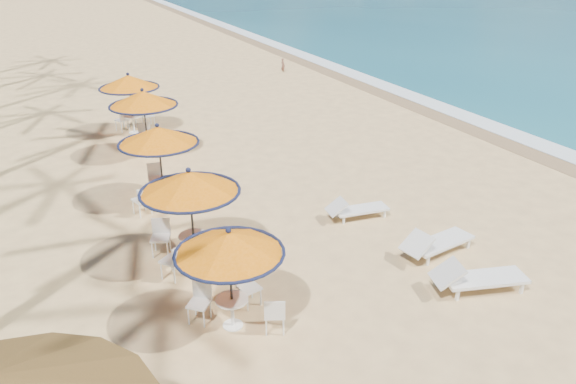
# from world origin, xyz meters

# --- Properties ---
(ground) EXTENTS (160.00, 160.00, 0.00)m
(ground) POSITION_xyz_m (0.00, 0.00, 0.00)
(ground) COLOR tan
(ground) RESTS_ON ground
(foam_strip) EXTENTS (1.20, 140.00, 0.04)m
(foam_strip) POSITION_xyz_m (9.30, 10.00, 0.00)
(foam_strip) COLOR white
(foam_strip) RESTS_ON ground
(wetsand_band) EXTENTS (1.40, 140.00, 0.02)m
(wetsand_band) POSITION_xyz_m (8.40, 10.00, 0.00)
(wetsand_band) COLOR olive
(wetsand_band) RESTS_ON ground
(station_0) EXTENTS (2.19, 2.19, 2.28)m
(station_0) POSITION_xyz_m (-5.27, 0.32, 1.67)
(station_0) COLOR black
(station_0) RESTS_ON ground
(station_1) EXTENTS (2.39, 2.39, 2.49)m
(station_1) POSITION_xyz_m (-5.31, 3.06, 1.82)
(station_1) COLOR black
(station_1) RESTS_ON ground
(station_2) EXTENTS (2.36, 2.36, 2.46)m
(station_2) POSITION_xyz_m (-5.11, 6.83, 1.80)
(station_2) COLOR black
(station_2) RESTS_ON ground
(station_3) EXTENTS (2.43, 2.45, 2.53)m
(station_3) POSITION_xyz_m (-4.65, 11.00, 1.93)
(station_3) COLOR black
(station_3) RESTS_ON ground
(station_4) EXTENTS (2.38, 2.38, 2.48)m
(station_4) POSITION_xyz_m (-4.55, 14.02, 1.82)
(station_4) COLOR black
(station_4) RESTS_ON ground
(lounger_near) EXTENTS (2.28, 1.23, 0.78)m
(lounger_near) POSITION_xyz_m (0.05, -0.87, 0.36)
(lounger_near) COLOR silver
(lounger_near) RESTS_ON ground
(lounger_mid) EXTENTS (2.18, 0.97, 0.75)m
(lounger_mid) POSITION_xyz_m (0.26, 0.80, 0.35)
(lounger_mid) COLOR silver
(lounger_mid) RESTS_ON ground
(lounger_far) EXTENTS (1.85, 0.78, 0.64)m
(lounger_far) POSITION_xyz_m (-0.47, 3.39, 0.30)
(lounger_far) COLOR silver
(lounger_far) RESTS_ON ground
(person) EXTENTS (0.26, 0.35, 0.87)m
(person) POSITION_xyz_m (5.82, 21.78, 0.44)
(person) COLOR brown
(person) RESTS_ON ground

